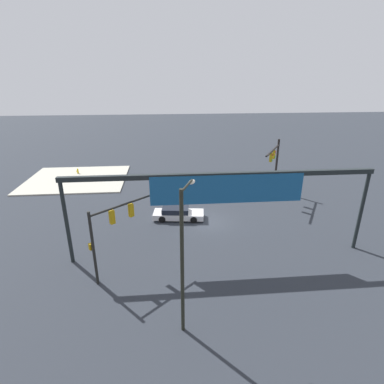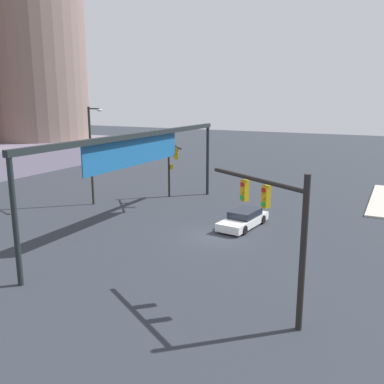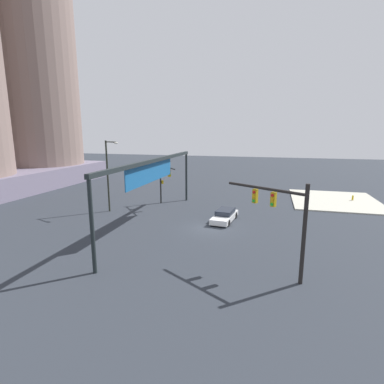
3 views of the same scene
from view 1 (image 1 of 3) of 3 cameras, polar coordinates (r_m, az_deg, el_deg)
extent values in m
plane|color=#2A2F36|center=(29.22, 3.12, -5.64)|extent=(172.22, 172.22, 0.00)
cube|color=#B5B3A3|center=(43.66, -20.81, 2.31)|extent=(12.85, 11.14, 0.15)
cylinder|color=black|center=(20.84, -18.06, -10.23)|extent=(0.19, 0.19, 5.35)
cylinder|color=black|center=(20.81, -13.12, -2.45)|extent=(3.66, 3.25, 0.14)
cube|color=#B18A0E|center=(20.68, -14.82, -4.59)|extent=(0.41, 0.41, 0.95)
cylinder|color=red|center=(20.68, -15.14, -3.72)|extent=(0.19, 0.18, 0.20)
cylinder|color=orange|center=(20.80, -15.06, -4.47)|extent=(0.19, 0.18, 0.20)
cylinder|color=green|center=(20.93, -14.98, -5.21)|extent=(0.19, 0.18, 0.20)
cube|color=#B18A0E|center=(21.41, -11.40, -3.37)|extent=(0.41, 0.41, 0.95)
cylinder|color=red|center=(21.41, -11.71, -2.52)|extent=(0.19, 0.18, 0.20)
cylinder|color=orange|center=(21.53, -11.65, -3.25)|extent=(0.19, 0.18, 0.20)
cylinder|color=green|center=(21.66, -11.59, -3.98)|extent=(0.19, 0.18, 0.20)
cube|color=#B18A0E|center=(20.96, -18.41, -9.69)|extent=(0.38, 0.38, 0.44)
cylinder|color=black|center=(37.18, 15.59, 4.78)|extent=(0.26, 0.26, 6.33)
cylinder|color=black|center=(33.79, 14.98, 7.60)|extent=(3.22, 5.09, 0.19)
cube|color=#BC9713|center=(34.61, 15.13, 6.84)|extent=(0.39, 0.41, 0.95)
cylinder|color=red|center=(34.51, 15.44, 7.27)|extent=(0.16, 0.20, 0.20)
cylinder|color=orange|center=(34.58, 15.39, 6.79)|extent=(0.16, 0.20, 0.20)
cylinder|color=green|center=(34.65, 15.35, 6.31)|extent=(0.16, 0.20, 0.20)
cube|color=#BC9713|center=(33.27, 14.62, 6.33)|extent=(0.39, 0.41, 0.95)
cylinder|color=red|center=(33.17, 14.94, 6.78)|extent=(0.16, 0.20, 0.20)
cylinder|color=orange|center=(33.24, 14.89, 6.28)|extent=(0.16, 0.20, 0.20)
cylinder|color=green|center=(33.32, 14.84, 5.78)|extent=(0.16, 0.20, 0.20)
cylinder|color=black|center=(15.74, -1.86, -13.74)|extent=(0.20, 0.20, 8.32)
cylinder|color=black|center=(14.62, -0.98, 1.19)|extent=(0.75, 1.67, 0.12)
ellipsoid|color=silver|center=(15.44, -0.02, 1.91)|extent=(0.50, 0.67, 0.20)
cylinder|color=black|center=(27.05, 29.19, -3.33)|extent=(0.28, 0.28, 6.37)
cylinder|color=black|center=(23.64, -22.50, -5.55)|extent=(0.28, 0.28, 6.37)
cube|color=black|center=(21.58, 5.55, 3.20)|extent=(22.66, 0.35, 0.35)
cube|color=#175289|center=(21.80, 6.69, 0.51)|extent=(11.06, 0.08, 2.13)
cube|color=silver|center=(29.65, -2.55, -4.28)|extent=(5.04, 2.39, 0.55)
cube|color=black|center=(29.45, -3.13, -3.35)|extent=(2.70, 1.89, 0.50)
cylinder|color=black|center=(30.39, 0.41, -3.83)|extent=(0.66, 0.30, 0.64)
cylinder|color=black|center=(28.86, 0.33, -5.25)|extent=(0.66, 0.30, 0.64)
cylinder|color=black|center=(30.60, -5.25, -3.74)|extent=(0.66, 0.30, 0.64)
cylinder|color=black|center=(29.09, -5.64, -5.14)|extent=(0.66, 0.30, 0.64)
cylinder|color=gold|center=(45.81, -20.69, 3.64)|extent=(0.22, 0.22, 0.55)
sphere|color=#BEB107|center=(45.72, -20.74, 4.05)|extent=(0.18, 0.18, 0.18)
cylinder|color=#BEB107|center=(45.85, -20.89, 3.66)|extent=(0.12, 0.10, 0.10)
camera|label=2|loc=(46.38, 33.79, 12.70)|focal=39.35mm
camera|label=3|loc=(44.31, 40.63, 11.27)|focal=27.78mm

